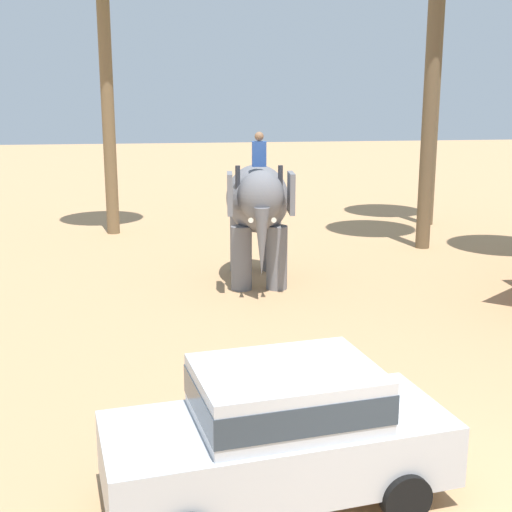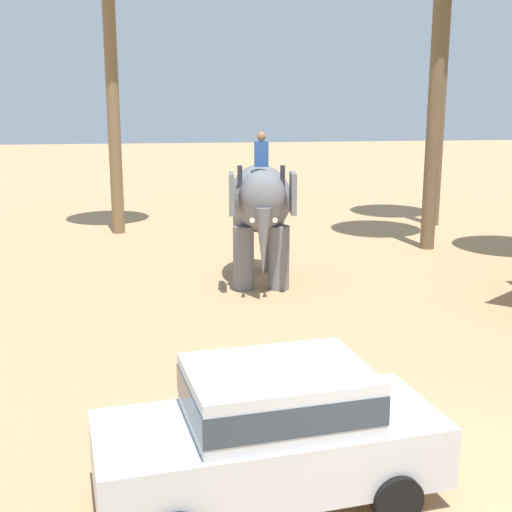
{
  "view_description": "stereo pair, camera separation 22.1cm",
  "coord_description": "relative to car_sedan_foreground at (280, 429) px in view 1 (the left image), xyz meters",
  "views": [
    {
      "loc": [
        -2.56,
        -7.05,
        4.84
      ],
      "look_at": [
        -0.58,
        6.5,
        1.6
      ],
      "focal_mm": 49.16,
      "sensor_mm": 36.0,
      "label": 1
    },
    {
      "loc": [
        -2.34,
        -7.08,
        4.84
      ],
      "look_at": [
        -0.58,
        6.5,
        1.6
      ],
      "focal_mm": 49.16,
      "sensor_mm": 36.0,
      "label": 2
    }
  ],
  "objects": [
    {
      "name": "elephant_with_mahout",
      "position": [
        1.2,
        9.88,
        1.06
      ],
      "size": [
        1.91,
        3.95,
        3.88
      ],
      "color": "slate",
      "rests_on": "ground"
    },
    {
      "name": "ground_plane",
      "position": [
        1.18,
        -0.44,
        -0.93
      ],
      "size": [
        120.0,
        120.0,
        0.0
      ],
      "primitive_type": "plane",
      "color": "tan"
    },
    {
      "name": "car_sedan_foreground",
      "position": [
        0.0,
        0.0,
        0.0
      ],
      "size": [
        4.31,
        2.32,
        1.7
      ],
      "color": "#B7BABF",
      "rests_on": "ground"
    }
  ]
}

